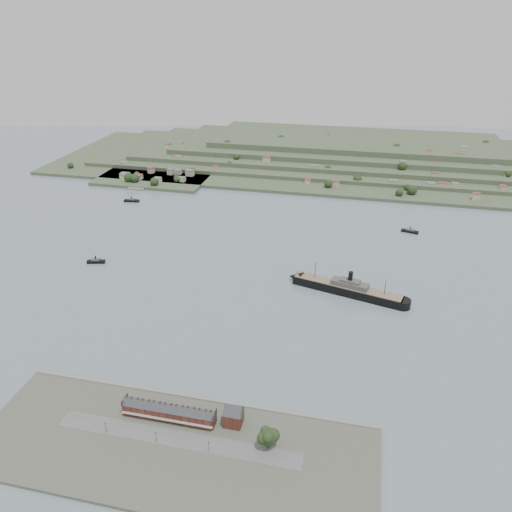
% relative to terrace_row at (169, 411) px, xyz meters
% --- Properties ---
extents(ground, '(1400.00, 1400.00, 0.00)m').
position_rel_terrace_row_xyz_m(ground, '(10.00, 168.02, -6.84)').
color(ground, slate).
rests_on(ground, ground).
extents(near_shore, '(220.00, 80.00, 2.60)m').
position_rel_terrace_row_xyz_m(near_shore, '(10.00, -18.73, -5.83)').
color(near_shore, '#4C5142').
rests_on(near_shore, ground).
extents(terrace_row, '(55.60, 9.80, 11.07)m').
position_rel_terrace_row_xyz_m(terrace_row, '(0.00, 0.00, 0.00)').
color(terrace_row, '#462319').
rests_on(terrace_row, ground).
extents(gabled_building, '(10.40, 10.18, 14.09)m').
position_rel_terrace_row_xyz_m(gabled_building, '(37.50, 4.02, 1.34)').
color(gabled_building, '#462319').
rests_on(gabled_building, ground).
extents(far_peninsula, '(760.00, 309.00, 30.00)m').
position_rel_terrace_row_xyz_m(far_peninsula, '(37.91, 561.12, 5.04)').
color(far_peninsula, '#374930').
rests_on(far_peninsula, ground).
extents(steamship, '(103.82, 37.06, 25.32)m').
position_rel_terrace_row_xyz_m(steamship, '(88.65, 168.04, -2.17)').
color(steamship, black).
rests_on(steamship, ground).
extents(tugboat, '(17.05, 8.15, 7.42)m').
position_rel_terrace_row_xyz_m(tugboat, '(-141.86, 171.27, -5.03)').
color(tugboat, black).
rests_on(tugboat, ground).
extents(ferry_west, '(19.12, 7.45, 6.98)m').
position_rel_terrace_row_xyz_m(ferry_west, '(-181.25, 329.87, -5.16)').
color(ferry_west, black).
rests_on(ferry_west, ground).
extents(ferry_east, '(18.54, 9.20, 6.70)m').
position_rel_terrace_row_xyz_m(ferry_east, '(148.50, 310.00, -5.23)').
color(ferry_east, black).
rests_on(ferry_east, ground).
extents(fig_tree, '(11.86, 10.27, 13.23)m').
position_rel_terrace_row_xyz_m(fig_tree, '(60.23, -8.89, 3.24)').
color(fig_tree, '#3B291B').
rests_on(fig_tree, ground).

